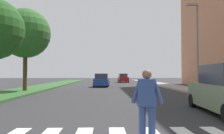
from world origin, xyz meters
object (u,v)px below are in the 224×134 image
object	(u,v)px
tree_far	(26,34)
sedan_midblock	(102,81)
street_lamp_right	(196,39)
sedan_distant	(123,78)
pedestrian_performer	(147,103)

from	to	relation	value
tree_far	sedan_midblock	world-z (taller)	tree_far
street_lamp_right	sedan_distant	distance (m)	25.74
pedestrian_performer	sedan_distant	xyz separation A→B (m)	(2.57, 38.76, -0.14)
pedestrian_performer	sedan_midblock	bearing A→B (deg)	93.41
sedan_midblock	sedan_distant	bearing A→B (deg)	75.53
street_lamp_right	tree_far	bearing A→B (deg)	175.20
pedestrian_performer	street_lamp_right	bearing A→B (deg)	63.46
street_lamp_right	sedan_midblock	distance (m)	13.31
pedestrian_performer	tree_far	bearing A→B (deg)	118.32
tree_far	sedan_distant	size ratio (longest dim) A/B	1.64
pedestrian_performer	sedan_midblock	xyz separation A→B (m)	(-1.39, 23.41, -0.16)
tree_far	sedan_midblock	xyz separation A→B (m)	(6.64, 8.50, -4.43)
tree_far	sedan_distant	xyz separation A→B (m)	(10.61, 23.85, -4.41)
street_lamp_right	pedestrian_performer	world-z (taller)	street_lamp_right
tree_far	street_lamp_right	size ratio (longest dim) A/B	0.97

